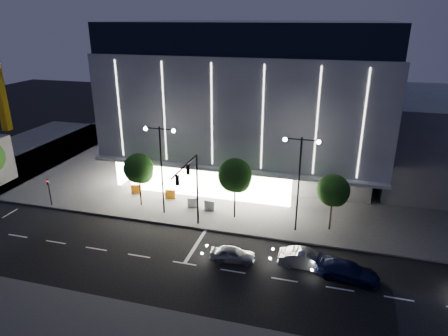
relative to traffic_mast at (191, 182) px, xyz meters
name	(u,v)px	position (x,y,z in m)	size (l,w,h in m)	color
ground	(169,250)	(-1.00, -3.34, -5.03)	(160.00, 160.00, 0.00)	black
sidewalk_museum	(272,162)	(4.00, 20.66, -4.95)	(70.00, 40.00, 0.15)	#474747
museum	(257,95)	(1.98, 18.97, 4.25)	(30.00, 25.80, 18.00)	#4C4C51
traffic_mast	(191,182)	(0.00, 0.00, 0.00)	(0.33, 5.89, 7.07)	black
street_lamp_west	(161,158)	(-4.00, 2.66, 0.93)	(3.16, 0.36, 9.00)	black
street_lamp_east	(299,171)	(9.00, 2.66, 0.93)	(3.16, 0.36, 9.00)	black
ped_signal_far	(49,190)	(-16.00, 1.16, -3.14)	(0.22, 0.24, 3.00)	black
tree_left	(139,170)	(-6.97, 3.68, -0.99)	(3.02, 3.02, 5.72)	black
tree_mid	(235,177)	(3.03, 3.68, -0.69)	(3.25, 3.25, 6.15)	black
tree_right	(333,192)	(12.03, 3.68, -1.14)	(2.91, 2.91, 5.51)	black
car_lead	(233,254)	(4.63, -3.47, -4.40)	(1.47, 3.66, 1.25)	#9EA1A5
car_second	(306,259)	(10.38, -2.77, -4.32)	(1.51, 4.32, 1.42)	gray
car_third	(348,271)	(13.50, -3.41, -4.35)	(1.89, 4.66, 1.35)	#111841
barrier_a	(136,189)	(-8.85, 6.19, -4.38)	(1.10, 0.25, 1.00)	orange
barrier_b	(193,202)	(-1.66, 4.64, -4.38)	(1.10, 0.25, 1.00)	white
barrier_c	(170,194)	(-4.68, 5.91, -4.38)	(1.10, 0.25, 1.00)	orange
barrier_d	(210,205)	(0.20, 4.50, -4.38)	(1.10, 0.25, 1.00)	#BBBBBB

